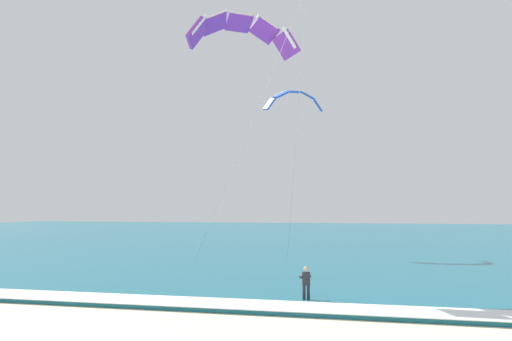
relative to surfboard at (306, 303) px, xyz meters
The scene contains 6 objects.
sea 57.20m from the surfboard, 91.05° to the left, with size 200.00×120.00×0.20m, color #146075.
surf_foam 2.10m from the surfboard, 120.13° to the right, with size 200.00×2.23×0.04m, color white.
surfboard is the anchor object (origin of this frame).
kitesurfer 0.91m from the surfboard, 109.72° to the left, with size 0.64×0.63×1.69m.
kite_primary 18.02m from the surfboard, 124.57° to the left, with size 8.02×9.00×15.75m.
kite_distant 28.96m from the surfboard, 99.54° to the left, with size 5.80×3.21×2.20m.
Camera 1 is at (3.91, -7.03, 4.35)m, focal length 34.65 mm.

